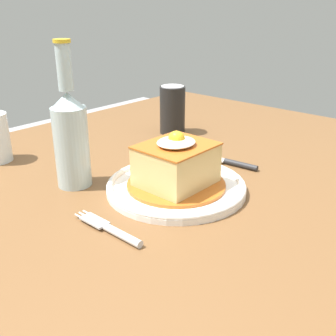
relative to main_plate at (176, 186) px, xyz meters
The scene contains 7 objects.
dining_table 0.13m from the main_plate, 126.94° to the left, with size 1.47×1.01×0.77m.
main_plate is the anchor object (origin of this frame).
sandwich_meal 0.04m from the main_plate, 147.46° to the right, with size 0.18×0.18×0.11m.
fork 0.18m from the main_plate, behind, with size 0.02×0.14×0.01m.
knife 0.17m from the main_plate, ahead, with size 0.03×0.17×0.01m.
soda_can 0.36m from the main_plate, 42.25° to the left, with size 0.07×0.07×0.12m.
beer_bottle_clear 0.21m from the main_plate, 123.26° to the left, with size 0.06×0.06×0.27m.
Camera 1 is at (-0.47, -0.50, 1.10)m, focal length 43.31 mm.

